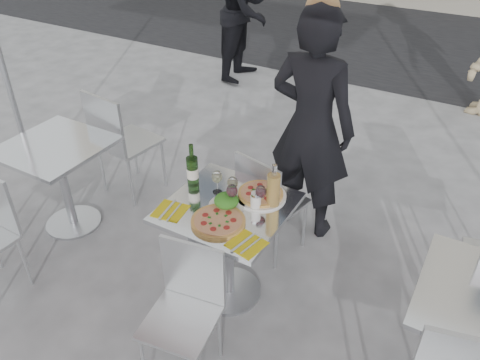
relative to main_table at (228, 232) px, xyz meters
The scene contains 21 objects.
ground 0.54m from the main_table, ahead, with size 80.00×80.00×0.00m, color slate.
street_asphalt 6.52m from the main_table, 90.00° to the left, with size 24.00×5.00×0.00m, color black.
main_table is the anchor object (origin of this frame).
side_table_left 1.50m from the main_table, behind, with size 0.72×0.72×0.75m.
chair_far 0.48m from the main_table, 86.96° to the left, with size 0.47×0.48×0.86m.
chair_near 0.56m from the main_table, 83.13° to the right, with size 0.43×0.44×0.82m.
side_chair_lfar 1.51m from the main_table, 158.61° to the left, with size 0.50×0.51×0.98m.
woman_diner 1.02m from the main_table, 81.86° to the left, with size 0.65×0.43×1.78m, color black.
pedestrian_a 4.04m from the main_table, 117.70° to the left, with size 0.88×0.68×1.80m, color black.
pizza_near 0.28m from the main_table, 77.55° to the right, with size 0.32×0.32×0.02m.
pizza_far 0.32m from the main_table, 55.42° to the left, with size 0.32×0.32×0.03m.
salad_plate 0.25m from the main_table, 96.99° to the right, with size 0.22×0.22×0.09m.
wine_bottle 0.46m from the main_table, 164.76° to the left, with size 0.07×0.08×0.29m.
carafe 0.43m from the main_table, 30.22° to the left, with size 0.08×0.08×0.29m.
sugar_shaker 0.31m from the main_table, 23.05° to the left, with size 0.06×0.06×0.11m.
wineglass_white_a 0.36m from the main_table, 145.21° to the left, with size 0.07×0.07×0.16m.
wineglass_white_b 0.33m from the main_table, 98.97° to the left, with size 0.07×0.07×0.16m.
wineglass_red_a 0.32m from the main_table, 15.95° to the left, with size 0.07×0.07×0.16m.
wineglass_red_b 0.38m from the main_table, 25.41° to the left, with size 0.07×0.07×0.16m.
napkin_left 0.41m from the main_table, 141.51° to the right, with size 0.20×0.20×0.01m.
napkin_right 0.42m from the main_table, 42.42° to the right, with size 0.21×0.21×0.01m.
Camera 1 is at (1.19, -1.92, 2.46)m, focal length 35.00 mm.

